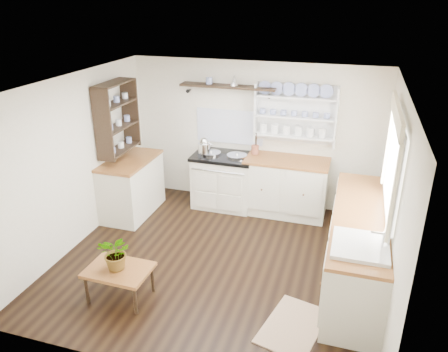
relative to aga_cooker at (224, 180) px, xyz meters
The scene contains 19 objects.
floor 1.68m from the aga_cooker, 75.62° to the right, with size 4.00×3.80×0.01m, color black.
wall_back 0.88m from the aga_cooker, 39.38° to the left, with size 4.00×0.02×2.30m, color beige.
wall_right 2.96m from the aga_cooker, 33.16° to the right, with size 0.02×3.80×2.30m, color beige.
wall_left 2.35m from the aga_cooker, 135.50° to the right, with size 0.02×3.80×2.30m, color beige.
ceiling 2.46m from the aga_cooker, 75.62° to the right, with size 4.00×3.80×0.01m, color white.
window 2.97m from the aga_cooker, 31.12° to the right, with size 0.08×1.55×1.22m.
aga_cooker is the anchor object (origin of this frame).
back_cabinets 1.00m from the aga_cooker, ahead, with size 1.27×0.63×0.90m.
right_cabinets 2.57m from the aga_cooker, 34.95° to the right, with size 0.62×2.43×0.90m.
belfast_sink 3.08m from the aga_cooker, 46.55° to the right, with size 0.55×0.60×0.45m.
left_cabinets 1.46m from the aga_cooker, 152.70° to the right, with size 0.62×1.13×0.90m.
plate_rack 1.56m from the aga_cooker, 15.60° to the left, with size 1.20×0.22×0.90m.
high_shelf 1.48m from the aga_cooker, 89.31° to the left, with size 1.50×0.29×0.16m.
left_shelving 1.93m from the aga_cooker, 155.02° to the right, with size 0.28×0.80×1.05m, color black.
kettle 0.68m from the aga_cooker, 156.86° to the right, with size 0.19×0.19×0.24m, color silver, non-canonical shape.
utensil_crock 0.72m from the aga_cooker, 13.06° to the left, with size 0.12×0.12×0.14m, color brown.
center_table 2.64m from the aga_cooker, 99.58° to the right, with size 0.72×0.52×0.39m.
potted_plant 2.64m from the aga_cooker, 99.58° to the right, with size 0.37×0.32×0.41m, color #3F7233.
floor_rug 2.98m from the aga_cooker, 58.60° to the right, with size 0.55×0.85×0.02m, color olive.
Camera 1 is at (1.49, -4.61, 3.25)m, focal length 35.00 mm.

